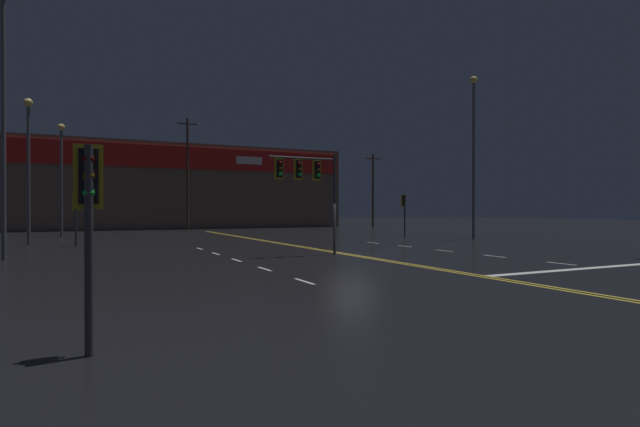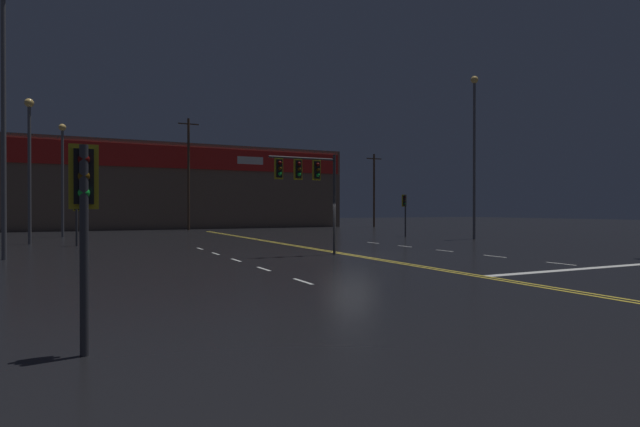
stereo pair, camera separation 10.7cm
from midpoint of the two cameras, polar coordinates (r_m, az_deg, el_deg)
The scene contains 12 objects.
ground_plane at distance 24.41m, azimuth 3.46°, elevation -4.75°, with size 200.00×200.00×0.00m, color black.
road_markings at distance 23.47m, azimuth 8.40°, elevation -4.95°, with size 17.10×60.00×0.01m.
traffic_signal_median at distance 23.95m, azimuth -1.65°, elevation 4.28°, with size 3.49×0.36×4.92m.
traffic_signal_corner_northwest at distance 33.79m, azimuth -26.20°, elevation 0.50°, with size 0.42×0.36×3.11m.
traffic_signal_corner_southwest at distance 8.35m, azimuth -25.27°, elevation 1.39°, with size 0.42×0.36×3.20m.
traffic_signal_corner_northeast at distance 41.54m, azimuth 9.50°, elevation 0.88°, with size 0.42×0.36×3.46m.
streetlight_near_left at distance 45.60m, azimuth -27.52°, elevation 4.99°, with size 0.56×0.56×9.17m.
streetlight_near_right at distance 26.46m, azimuth -32.58°, elevation 12.11°, with size 0.56×0.56×12.33m.
streetlight_median_approach at distance 39.71m, azimuth 17.08°, elevation 8.16°, with size 0.56×0.56×12.28m.
streetlight_far_right at distance 36.99m, azimuth -30.43°, elevation 6.18°, with size 0.56×0.56×9.31m.
building_backdrop at distance 63.66m, azimuth -15.25°, elevation 2.86°, with size 37.69×10.23×9.84m.
utility_pole_row at distance 56.19m, azimuth -14.39°, elevation 3.84°, with size 45.73×0.26×12.14m.
Camera 1 is at (-12.05, -21.12, 2.19)m, focal length 28.00 mm.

